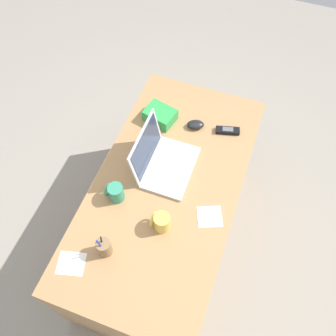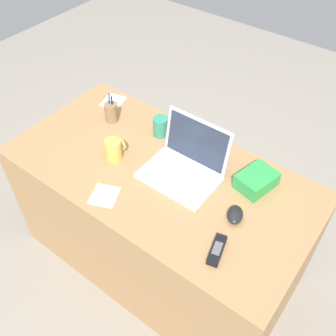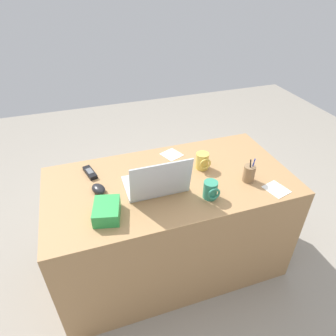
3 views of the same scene
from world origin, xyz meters
The scene contains 11 objects.
ground_plane centered at (0.00, 0.00, 0.00)m, with size 6.00×6.00×0.00m, color gray.
desk centered at (0.00, 0.00, 0.37)m, with size 1.45×0.74×0.73m, color #A87C4F.
laptop centered at (0.10, 0.06, 0.78)m, with size 0.34×0.27×0.24m.
computer_mouse centered at (0.41, -0.02, 0.75)m, with size 0.06×0.10×0.04m, color black.
coffee_mug_white centered at (-0.23, -0.05, 0.78)m, with size 0.08×0.09×0.10m.
coffee_mug_tall centered at (-0.15, 0.22, 0.78)m, with size 0.08×0.09×0.10m.
cordless_phone centered at (0.44, -0.21, 0.74)m, with size 0.08×0.14×0.03m.
pen_holder centered at (-0.43, 0.15, 0.78)m, with size 0.07×0.07×0.16m.
snack_bag centered at (0.40, 0.19, 0.77)m, with size 0.13×0.17×0.07m, color green.
paper_note_near_laptop centered at (-0.10, -0.26, 0.73)m, with size 0.11×0.12×0.00m, color white.
paper_note_left centered at (-0.54, 0.27, 0.73)m, with size 0.11×0.13×0.00m, color white.
Camera 2 is at (0.78, -0.97, 2.01)m, focal length 41.50 mm.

